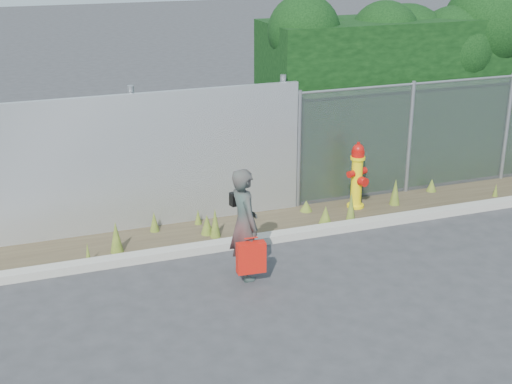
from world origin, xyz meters
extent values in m
plane|color=#323234|center=(0.00, 0.00, 0.00)|extent=(80.00, 80.00, 0.00)
cube|color=#A09D91|center=(0.00, 1.80, 0.06)|extent=(16.00, 0.22, 0.12)
cube|color=#403625|center=(0.00, 2.40, 0.01)|extent=(16.00, 1.20, 0.01)
cone|color=#4D641E|center=(-2.21, 2.19, 0.25)|extent=(0.20, 0.20, 0.49)
cone|color=#4D641E|center=(1.09, 2.72, 0.10)|extent=(0.22, 0.22, 0.20)
cone|color=#4D641E|center=(1.13, 2.05, 0.17)|extent=(0.23, 0.23, 0.34)
cone|color=#4D641E|center=(-2.66, 1.95, 0.16)|extent=(0.08, 0.08, 0.33)
cone|color=#4D641E|center=(-1.52, 2.76, 0.17)|extent=(0.15, 0.15, 0.34)
cone|color=#4D641E|center=(-0.77, 2.36, 0.17)|extent=(0.20, 0.20, 0.34)
cone|color=#4D641E|center=(-0.79, 2.80, 0.13)|extent=(0.12, 0.12, 0.26)
cone|color=#4D641E|center=(2.66, 2.48, 0.24)|extent=(0.18, 0.18, 0.48)
cone|color=#4D641E|center=(-0.68, 2.21, 0.24)|extent=(0.16, 0.16, 0.48)
cone|color=#4D641E|center=(4.56, 2.21, 0.12)|extent=(0.10, 0.10, 0.25)
cone|color=#4D641E|center=(3.64, 2.83, 0.12)|extent=(0.19, 0.19, 0.24)
cone|color=#4D641E|center=(1.56, 2.00, 0.27)|extent=(0.16, 0.16, 0.54)
cube|color=#B4B7BB|center=(-3.25, 3.00, 1.10)|extent=(8.50, 0.08, 2.20)
cylinder|color=gray|center=(-1.70, 3.12, 1.15)|extent=(0.10, 0.10, 2.30)
cylinder|color=gray|center=(0.80, 3.12, 1.15)|extent=(0.10, 0.10, 2.30)
cube|color=gray|center=(4.25, 3.00, 1.00)|extent=(6.50, 0.03, 2.00)
cylinder|color=gray|center=(4.25, 3.00, 2.00)|extent=(6.50, 0.04, 0.04)
cylinder|color=gray|center=(1.05, 3.00, 1.02)|extent=(0.07, 0.07, 2.05)
cylinder|color=gray|center=(3.20, 3.00, 1.02)|extent=(0.07, 0.07, 2.05)
cylinder|color=gray|center=(5.30, 3.00, 1.02)|extent=(0.07, 0.07, 2.05)
cube|color=black|center=(4.55, 4.00, 1.50)|extent=(7.30, 1.60, 3.00)
sphere|color=black|center=(1.46, 3.83, 2.88)|extent=(1.26, 1.26, 1.26)
sphere|color=black|center=(2.12, 4.20, 2.33)|extent=(1.46, 1.46, 1.46)
sphere|color=black|center=(3.11, 3.95, 2.70)|extent=(1.28, 1.28, 1.28)
sphere|color=black|center=(3.76, 4.24, 2.39)|extent=(1.68, 1.68, 1.68)
sphere|color=black|center=(4.59, 3.90, 2.42)|extent=(1.57, 1.57, 1.57)
sphere|color=black|center=(5.28, 3.85, 2.83)|extent=(1.71, 1.71, 1.71)
cylinder|color=yellow|center=(1.97, 2.61, 0.03)|extent=(0.29, 0.29, 0.06)
cylinder|color=yellow|center=(1.97, 2.61, 0.44)|extent=(0.19, 0.19, 0.88)
cylinder|color=yellow|center=(1.97, 2.61, 0.90)|extent=(0.25, 0.25, 0.05)
cylinder|color=#B20F0A|center=(1.97, 2.61, 0.98)|extent=(0.22, 0.22, 0.10)
sphere|color=#B20F0A|center=(1.97, 2.61, 1.05)|extent=(0.20, 0.20, 0.20)
cylinder|color=#B20F0A|center=(1.97, 2.61, 1.15)|extent=(0.05, 0.05, 0.05)
cylinder|color=#B20F0A|center=(1.82, 2.61, 0.64)|extent=(0.10, 0.11, 0.11)
cylinder|color=#B20F0A|center=(2.11, 2.61, 0.64)|extent=(0.10, 0.11, 0.11)
cylinder|color=#B20F0A|center=(1.97, 2.46, 0.52)|extent=(0.16, 0.12, 0.16)
imported|color=#0E5C52|center=(-0.68, 0.83, 0.79)|extent=(0.44, 0.61, 1.57)
cube|color=red|center=(-0.68, 0.56, 0.41)|extent=(0.39, 0.14, 0.43)
cylinder|color=red|center=(-0.68, 0.56, 0.69)|extent=(0.18, 0.02, 0.02)
cube|color=black|center=(-0.68, 1.04, 1.08)|extent=(0.25, 0.10, 0.19)
camera|label=1|loc=(-3.56, -7.55, 4.54)|focal=50.00mm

